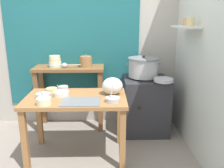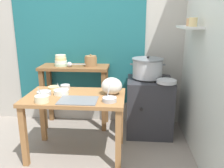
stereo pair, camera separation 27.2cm
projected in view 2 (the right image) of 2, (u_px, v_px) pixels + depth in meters
ground_plane at (77, 156)px, 2.77m from camera, size 9.00×9.00×0.00m
wall_back at (96, 35)px, 3.46m from camera, size 4.40×0.12×2.60m
wall_right at (207, 43)px, 2.51m from camera, size 0.30×3.20×2.60m
prep_table at (75, 105)px, 2.67m from camera, size 1.10×0.66×0.72m
back_shelf_table at (75, 81)px, 3.40m from camera, size 0.96×0.40×0.90m
stove_block at (149, 106)px, 3.27m from camera, size 0.60×0.61×0.78m
steamer_pot at (147, 68)px, 3.15m from camera, size 0.46×0.42×0.29m
clay_pot at (91, 61)px, 3.30m from camera, size 0.17×0.17×0.17m
bowl_stack_enamel at (61, 61)px, 3.32m from camera, size 0.18×0.18×0.16m
ladle at (70, 64)px, 3.26m from camera, size 0.27×0.07×0.07m
serving_tray at (78, 100)px, 2.47m from camera, size 0.40×0.28×0.01m
plastic_bag at (112, 86)px, 2.66m from camera, size 0.23×0.19×0.19m
wide_pan at (166, 81)px, 2.91m from camera, size 0.24×0.24×0.04m
prep_bowl_0 at (54, 88)px, 2.84m from camera, size 0.13×0.13×0.04m
prep_bowl_1 at (109, 99)px, 2.44m from camera, size 0.15×0.15×0.18m
prep_bowl_2 at (44, 93)px, 2.64m from camera, size 0.16×0.16×0.05m
prep_bowl_3 at (42, 99)px, 2.43m from camera, size 0.15×0.15×0.16m
prep_bowl_4 at (65, 87)px, 2.87m from camera, size 0.11×0.11×0.06m
prep_bowl_5 at (61, 92)px, 2.68m from camera, size 0.17×0.17×0.13m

